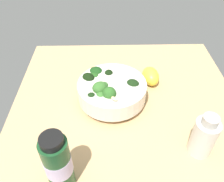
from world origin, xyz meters
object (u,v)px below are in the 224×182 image
Objects in this scene: bottle_tall at (58,163)px; bottle_short at (204,136)px; lemon_wedge at (150,76)px; bowl_of_broccoli at (110,90)px.

bottle_tall is 33.53cm from bottle_short.
lemon_wedge is 0.64× the size of bottle_short.
lemon_wedge is 0.48× the size of bottle_tall.
bottle_short is (-8.30, 26.58, 2.91)cm from lemon_wedge.
bottle_tall reaches higher than bottle_short.
bowl_of_broccoli is at bearing -39.95° from bottle_short.
bottle_short is at bearing 107.34° from lemon_wedge.
bottle_tall is 1.32× the size of bottle_short.
bottle_tall is at bearing 12.99° from bottle_short.
bowl_of_broccoli is at bearing -113.30° from bottle_tall.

